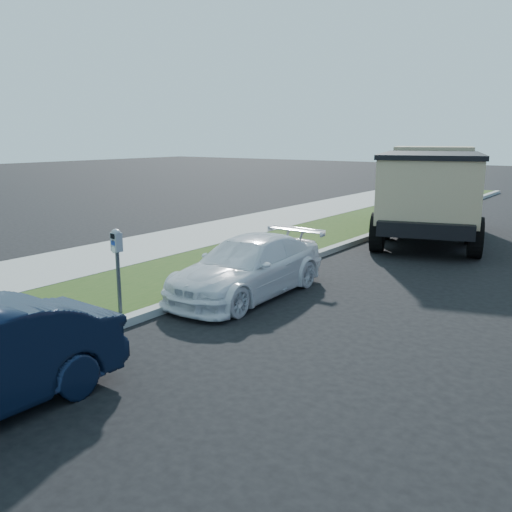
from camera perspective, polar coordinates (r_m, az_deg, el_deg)
The scene contains 5 objects.
ground at distance 9.23m, azimuth 3.43°, elevation -8.28°, with size 120.00×120.00×0.00m, color black.
streetside at distance 14.15m, azimuth -11.36°, elevation -0.84°, with size 6.12×50.00×0.15m.
parking_meter at distance 9.86m, azimuth -14.42°, elevation 0.34°, with size 0.23×0.18×1.54m.
white_wagon at distance 11.28m, azimuth -0.88°, elevation -1.16°, with size 1.70×4.17×1.21m, color white.
dump_truck at distance 18.75m, azimuth 17.86°, elevation 6.90°, with size 4.81×7.88×2.91m.
Camera 1 is at (4.61, -7.29, 3.27)m, focal length 38.00 mm.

